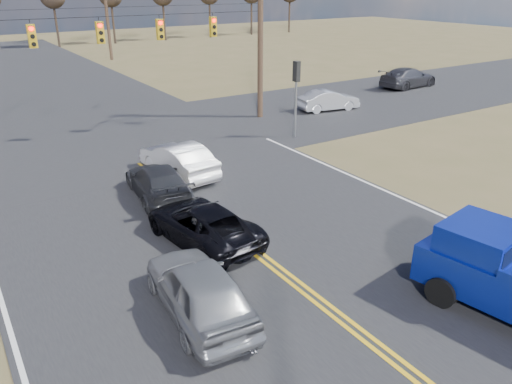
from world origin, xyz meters
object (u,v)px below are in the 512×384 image
silver_suv (199,289)px  black_suv (203,224)px  cross_car_east_near (328,100)px  cross_car_east_far (408,78)px  white_car_queue (178,160)px  dgrey_car_queue (158,182)px

silver_suv → black_suv: 3.72m
cross_car_east_near → cross_car_east_far: bearing=-66.8°
white_car_queue → cross_car_east_near: bearing=-162.5°
white_car_queue → dgrey_car_queue: bearing=41.3°
dgrey_car_queue → cross_car_east_far: (24.23, 9.43, 0.11)m
black_suv → dgrey_car_queue: (0.18, 3.98, 0.01)m
white_car_queue → dgrey_car_queue: 2.33m
silver_suv → cross_car_east_near: silver_suv is taller
black_suv → cross_car_east_near: bearing=-149.0°
black_suv → cross_car_east_far: (24.41, 13.42, 0.13)m
black_suv → cross_car_east_near: cross_car_east_near is taller
cross_car_east_near → silver_suv: bearing=141.2°
silver_suv → white_car_queue: size_ratio=0.99×
silver_suv → cross_car_east_near: (16.27, 14.33, -0.08)m
black_suv → cross_car_east_far: bearing=-157.6°
silver_suv → cross_car_east_far: (26.19, 16.68, 0.02)m
black_suv → cross_car_east_near: size_ratio=1.14×
black_suv → cross_car_east_near: 18.24m
cross_car_east_far → dgrey_car_queue: bearing=107.0°
silver_suv → cross_car_east_near: 21.68m
silver_suv → white_car_queue: bearing=-106.2°
white_car_queue → cross_car_east_far: (22.63, 7.73, 0.04)m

